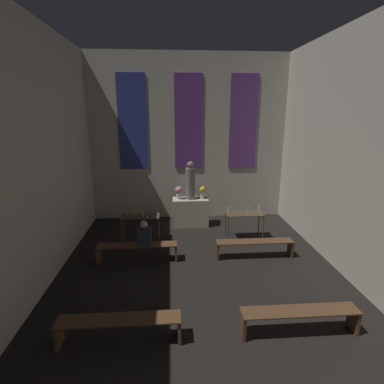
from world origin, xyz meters
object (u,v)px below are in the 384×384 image
(altar, at_px, (190,212))
(pew_second_left, at_px, (119,325))
(pew_back_right, at_px, (254,245))
(candle_rack_left, at_px, (140,219))
(flower_vase_left, at_px, (179,192))
(statue, at_px, (190,182))
(flower_vase_right, at_px, (202,191))
(pew_back_left, at_px, (137,249))
(candle_rack_right, at_px, (244,217))
(person_seated, at_px, (144,234))
(pew_second_right, at_px, (299,316))

(altar, distance_m, pew_second_left, 5.70)
(pew_back_right, bearing_deg, candle_rack_left, 157.81)
(flower_vase_left, bearing_deg, pew_second_left, -102.21)
(altar, height_order, statue, statue)
(flower_vase_right, bearing_deg, pew_back_left, -128.07)
(flower_vase_left, height_order, candle_rack_left, flower_vase_left)
(flower_vase_left, xyz_separation_m, candle_rack_right, (2.00, -1.22, -0.52))
(pew_back_left, relative_size, person_seated, 3.19)
(flower_vase_right, relative_size, person_seated, 0.67)
(candle_rack_left, height_order, pew_back_right, candle_rack_left)
(flower_vase_left, height_order, person_seated, flower_vase_left)
(candle_rack_right, bearing_deg, altar, 142.69)
(candle_rack_left, bearing_deg, pew_second_left, -89.68)
(flower_vase_left, height_order, pew_second_left, flower_vase_left)
(altar, distance_m, pew_second_right, 5.70)
(person_seated, bearing_deg, pew_second_right, -44.79)
(altar, xyz_separation_m, pew_second_right, (1.58, -5.47, -0.13))
(pew_second_left, height_order, pew_back_left, same)
(pew_second_right, bearing_deg, candle_rack_left, 126.91)
(statue, height_order, flower_vase_left, statue)
(pew_second_right, distance_m, pew_back_right, 2.94)
(flower_vase_right, height_order, pew_back_right, flower_vase_right)
(flower_vase_right, xyz_separation_m, pew_back_left, (-1.98, -2.53, -0.88))
(altar, relative_size, person_seated, 1.85)
(candle_rack_left, relative_size, pew_second_right, 0.55)
(candle_rack_left, relative_size, pew_back_left, 0.55)
(flower_vase_left, distance_m, candle_rack_left, 1.80)
(statue, height_order, pew_back_right, statue)
(statue, xyz_separation_m, flower_vase_right, (0.40, 0.00, -0.34))
(altar, xyz_separation_m, flower_vase_right, (0.40, 0.00, 0.74))
(flower_vase_left, relative_size, pew_back_left, 0.21)
(altar, distance_m, pew_back_left, 2.98)
(flower_vase_right, xyz_separation_m, pew_second_left, (-1.98, -5.47, -0.88))
(candle_rack_right, relative_size, pew_back_right, 0.55)
(statue, bearing_deg, flower_vase_right, 0.00)
(flower_vase_right, distance_m, pew_back_left, 3.33)
(pew_second_right, bearing_deg, flower_vase_right, 102.21)
(pew_back_right, bearing_deg, flower_vase_left, 128.07)
(flower_vase_right, xyz_separation_m, person_seated, (-1.78, -2.53, -0.46))
(pew_second_right, relative_size, person_seated, 3.19)
(person_seated, bearing_deg, pew_second_left, -93.86)
(statue, relative_size, person_seated, 1.97)
(person_seated, bearing_deg, flower_vase_left, 68.70)
(flower_vase_left, bearing_deg, pew_second_right, -70.11)
(candle_rack_left, bearing_deg, altar, 37.40)
(altar, xyz_separation_m, pew_back_right, (1.58, -2.53, -0.13))
(flower_vase_right, bearing_deg, statue, 180.00)
(statue, bearing_deg, pew_back_right, -57.96)
(altar, bearing_deg, flower_vase_right, 0.00)
(statue, xyz_separation_m, pew_back_right, (1.58, -2.53, -1.21))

